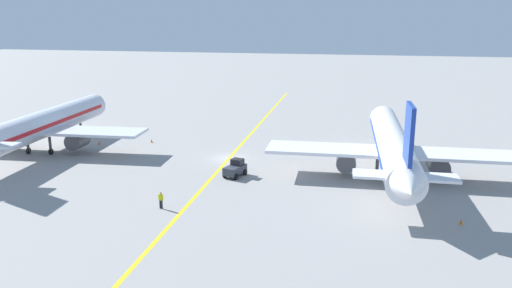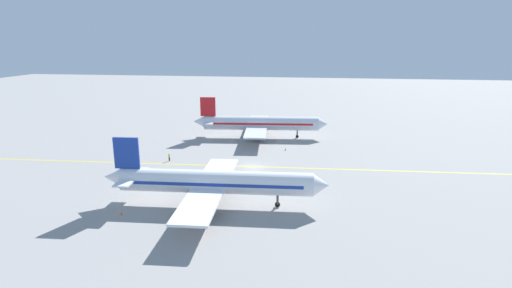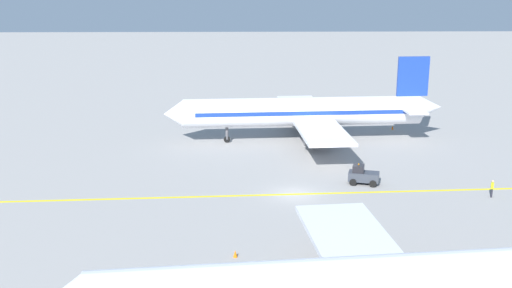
% 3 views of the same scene
% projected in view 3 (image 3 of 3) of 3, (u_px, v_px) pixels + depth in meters
% --- Properties ---
extents(ground_plane, '(400.00, 400.00, 0.00)m').
position_uv_depth(ground_plane, '(295.00, 194.00, 57.01)').
color(ground_plane, gray).
extents(apron_yellow_centreline, '(6.51, 119.86, 0.01)m').
position_uv_depth(apron_yellow_centreline, '(295.00, 194.00, 57.01)').
color(apron_yellow_centreline, yellow).
rests_on(apron_yellow_centreline, ground).
extents(airplane_adjacent_stand, '(28.26, 35.53, 10.60)m').
position_uv_depth(airplane_adjacent_stand, '(306.00, 112.00, 75.52)').
color(airplane_adjacent_stand, white).
rests_on(airplane_adjacent_stand, ground).
extents(baggage_tug_dark, '(2.40, 3.29, 2.11)m').
position_uv_depth(baggage_tug_dark, '(363.00, 175.00, 59.70)').
color(baggage_tug_dark, '#333842').
rests_on(baggage_tug_dark, ground).
extents(ground_crew_worker, '(0.56, 0.31, 1.68)m').
position_uv_depth(ground_crew_worker, '(492.00, 188.00, 56.01)').
color(ground_crew_worker, '#23232D').
rests_on(ground_crew_worker, ground).
extents(traffic_cone_mid_apron, '(0.32, 0.32, 0.55)m').
position_uv_depth(traffic_cone_mid_apron, '(235.00, 254.00, 43.82)').
color(traffic_cone_mid_apron, orange).
rests_on(traffic_cone_mid_apron, ground).
extents(traffic_cone_by_wingtip, '(0.32, 0.32, 0.55)m').
position_uv_depth(traffic_cone_by_wingtip, '(392.00, 128.00, 82.31)').
color(traffic_cone_by_wingtip, orange).
rests_on(traffic_cone_by_wingtip, ground).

